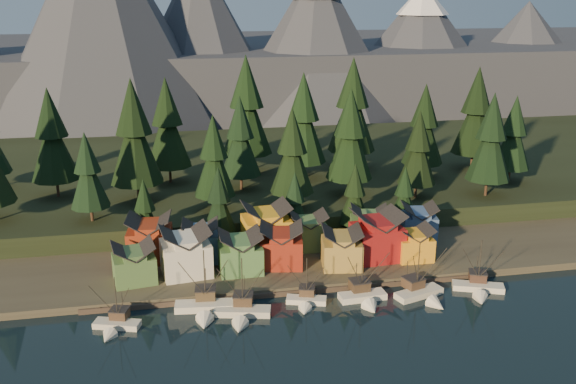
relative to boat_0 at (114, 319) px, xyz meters
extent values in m
plane|color=black|center=(33.18, -8.08, -2.03)|extent=(500.00, 500.00, 0.00)
cube|color=#393429|center=(33.18, 31.92, -1.28)|extent=(400.00, 50.00, 1.50)
cube|color=black|center=(33.18, 81.92, 0.97)|extent=(420.00, 100.00, 6.00)
cube|color=#4A3F35|center=(33.18, 8.42, -1.53)|extent=(80.00, 4.00, 1.00)
cube|color=#404352|center=(33.18, 231.92, 12.97)|extent=(560.00, 160.00, 30.00)
cone|color=#404352|center=(-11.82, 171.92, 42.97)|extent=(100.00, 100.00, 90.00)
cone|color=#404352|center=(28.18, 189.92, 33.97)|extent=(80.00, 80.00, 72.00)
cone|color=#404352|center=(78.18, 177.92, 31.97)|extent=(84.00, 84.00, 68.00)
cone|color=#404352|center=(133.18, 193.92, 26.97)|extent=(92.00, 92.00, 58.00)
cone|color=#404352|center=(193.18, 201.92, 22.97)|extent=(88.00, 88.00, 50.00)
cube|color=beige|center=(0.28, 0.86, -1.71)|extent=(8.44, 5.07, 1.46)
cone|color=beige|center=(-1.07, -3.31, -1.71)|extent=(3.45, 3.44, 2.75)
cube|color=black|center=(0.28, 0.86, -2.26)|extent=(8.64, 5.17, 0.32)
cube|color=#453325|center=(0.73, 2.25, -0.29)|extent=(3.63, 3.51, 1.65)
cube|color=#2C2929|center=(0.73, 2.25, 0.62)|extent=(3.86, 3.74, 0.18)
cylinder|color=black|center=(0.43, 1.33, 3.09)|extent=(0.16, 0.16, 8.24)
cylinder|color=black|center=(1.24, 3.83, 0.99)|extent=(0.13, 0.13, 4.03)
cube|color=silver|center=(15.81, 4.38, -1.64)|extent=(11.35, 4.57, 1.80)
cone|color=silver|center=(15.14, -1.65, -1.64)|extent=(3.77, 4.12, 3.38)
cube|color=black|center=(15.81, 4.38, -2.32)|extent=(11.62, 4.66, 0.39)
cube|color=#4D3E29|center=(16.03, 6.39, 0.11)|extent=(3.96, 3.76, 2.03)
cube|color=#2C2929|center=(16.03, 6.39, 1.24)|extent=(4.20, 4.01, 0.23)
cylinder|color=black|center=(15.88, 5.05, 4.28)|extent=(0.20, 0.20, 10.14)
cylinder|color=black|center=(16.28, 8.66, 1.69)|extent=(0.16, 0.16, 4.96)
cube|color=beige|center=(22.20, 1.16, -1.66)|extent=(10.56, 5.35, 1.69)
cone|color=beige|center=(20.96, -4.25, -1.66)|extent=(3.86, 4.07, 3.17)
cube|color=black|center=(22.20, 1.16, -2.30)|extent=(10.81, 5.46, 0.37)
cube|color=#473626|center=(22.62, 2.96, -0.03)|extent=(4.00, 3.85, 1.90)
cube|color=#2C2929|center=(22.62, 2.96, 1.03)|extent=(4.26, 4.10, 0.21)
cylinder|color=black|center=(22.34, 1.76, 3.88)|extent=(0.19, 0.19, 9.51)
cylinder|color=black|center=(23.08, 5.00, 1.45)|extent=(0.15, 0.15, 4.65)
cube|color=silver|center=(34.50, 3.37, -1.73)|extent=(7.87, 4.68, 1.40)
cone|color=silver|center=(33.31, -0.53, -1.73)|extent=(3.25, 3.19, 2.63)
cube|color=black|center=(34.50, 3.37, -2.25)|extent=(8.06, 4.77, 0.31)
cube|color=#4C3928|center=(34.89, 4.67, -0.37)|extent=(3.44, 3.33, 1.58)
cube|color=#2C2929|center=(34.89, 4.67, 0.50)|extent=(3.66, 3.55, 0.18)
cylinder|color=black|center=(34.63, 3.81, 2.87)|extent=(0.16, 0.16, 7.88)
cylinder|color=black|center=(35.34, 6.15, 0.85)|extent=(0.12, 0.12, 3.85)
cube|color=silver|center=(45.19, 2.68, -1.66)|extent=(9.06, 3.73, 1.70)
cone|color=silver|center=(45.48, -2.19, -1.66)|extent=(3.37, 3.22, 3.19)
cube|color=black|center=(45.19, 2.68, -2.30)|extent=(9.28, 3.79, 0.37)
cube|color=#433323|center=(45.09, 4.30, -0.01)|extent=(3.59, 3.39, 1.92)
cube|color=#2C2929|center=(45.09, 4.30, 1.05)|extent=(3.82, 3.62, 0.21)
cylinder|color=black|center=(45.15, 3.22, 3.93)|extent=(0.19, 0.19, 9.58)
cylinder|color=black|center=(44.98, 6.14, 1.48)|extent=(0.15, 0.15, 4.68)
cube|color=beige|center=(56.13, 1.77, -1.66)|extent=(10.15, 5.96, 1.69)
cone|color=beige|center=(57.74, -3.27, -1.66)|extent=(4.02, 4.10, 3.17)
cube|color=black|center=(56.13, 1.77, -2.30)|extent=(10.39, 6.08, 0.37)
cube|color=#4D3929|center=(55.60, 3.45, -0.02)|extent=(4.19, 4.05, 1.90)
cube|color=#2C2929|center=(55.60, 3.45, 1.03)|extent=(4.46, 4.32, 0.21)
cylinder|color=black|center=(55.96, 2.33, 3.89)|extent=(0.19, 0.19, 9.52)
cylinder|color=black|center=(54.99, 5.35, 1.46)|extent=(0.15, 0.15, 4.66)
cube|color=silver|center=(68.53, 2.16, -1.68)|extent=(10.16, 6.28, 1.60)
cone|color=silver|center=(66.63, -2.83, -1.68)|extent=(3.99, 4.18, 3.00)
cube|color=black|center=(68.53, 2.16, -2.28)|extent=(10.40, 6.41, 0.35)
cube|color=#422D23|center=(69.17, 3.82, -0.13)|extent=(4.07, 3.95, 1.80)
cube|color=#2C2929|center=(69.17, 3.82, 0.87)|extent=(4.32, 4.21, 0.20)
cylinder|color=black|center=(68.75, 2.71, 3.57)|extent=(0.18, 0.18, 9.01)
cylinder|color=black|center=(69.89, 5.70, 1.27)|extent=(0.14, 0.14, 4.41)
cube|color=#476D3B|center=(3.03, 15.66, 2.15)|extent=(8.81, 8.00, 5.38)
cube|color=#476D3B|center=(3.03, 15.66, 5.38)|extent=(5.32, 7.31, 1.10)
cube|color=silver|center=(13.05, 17.23, 2.84)|extent=(10.33, 9.43, 6.74)
cube|color=silver|center=(13.05, 17.23, 6.85)|extent=(6.14, 8.72, 1.31)
cube|color=#4A7A42|center=(23.85, 16.72, 2.28)|extent=(8.48, 7.91, 5.63)
cube|color=#4A7A42|center=(23.85, 16.72, 5.67)|extent=(4.68, 7.74, 1.19)
cube|color=maroon|center=(32.45, 17.86, 2.49)|extent=(9.81, 9.00, 6.05)
cube|color=maroon|center=(32.45, 17.86, 6.11)|extent=(5.99, 8.15, 1.21)
cube|color=#A28439|center=(44.50, 15.01, 2.27)|extent=(8.95, 8.95, 5.60)
cube|color=#A28439|center=(44.50, 15.01, 5.61)|extent=(5.44, 8.25, 1.10)
cube|color=maroon|center=(52.84, 17.39, 3.09)|extent=(10.45, 9.02, 7.25)
cube|color=maroon|center=(52.84, 17.39, 7.39)|extent=(6.02, 8.51, 1.38)
cube|color=orange|center=(60.42, 15.58, 1.93)|extent=(7.36, 6.49, 4.93)
cube|color=orange|center=(60.42, 15.58, 4.89)|extent=(4.13, 6.27, 1.01)
cube|color=maroon|center=(5.99, 25.87, 2.91)|extent=(9.62, 8.74, 6.89)
cube|color=maroon|center=(5.99, 25.87, 6.97)|extent=(5.64, 8.17, 1.25)
cube|color=#365880|center=(16.39, 23.84, 2.48)|extent=(8.01, 7.59, 6.03)
cube|color=#365880|center=(16.39, 23.84, 6.01)|extent=(4.67, 7.15, 1.04)
cube|color=gold|center=(30.80, 26.64, 3.15)|extent=(10.35, 8.98, 7.36)
cube|color=gold|center=(30.80, 26.64, 7.50)|extent=(5.93, 8.52, 1.38)
cube|color=#4D7640|center=(39.86, 25.59, 2.28)|extent=(8.29, 6.96, 5.63)
cube|color=#4D7640|center=(39.86, 25.59, 5.65)|extent=(4.70, 6.65, 1.12)
cube|color=#4D7640|center=(53.49, 24.69, 2.57)|extent=(9.31, 8.63, 6.20)
cube|color=#4D7640|center=(53.49, 24.69, 6.22)|extent=(5.77, 7.73, 1.12)
cube|color=#3B598C|center=(65.35, 25.33, 2.50)|extent=(8.63, 8.26, 6.06)
cube|color=#3B598C|center=(65.35, 25.33, 6.04)|extent=(5.31, 7.50, 1.05)
cylinder|color=#332319|center=(-16.82, 59.92, 6.39)|extent=(0.70, 0.70, 4.84)
cone|color=black|center=(-16.82, 59.92, 16.87)|extent=(11.83, 11.83, 16.67)
cone|color=black|center=(-16.82, 59.92, 25.47)|extent=(8.07, 8.07, 12.10)
cylinder|color=#332319|center=(-6.82, 39.92, 5.77)|extent=(0.70, 0.70, 3.60)
cone|color=black|center=(-6.82, 39.92, 13.58)|extent=(8.81, 8.81, 12.41)
cone|color=black|center=(-6.82, 39.92, 19.98)|extent=(6.01, 6.01, 9.01)
cylinder|color=#332319|center=(3.18, 51.92, 6.63)|extent=(0.70, 0.70, 5.33)
cone|color=black|center=(3.18, 51.92, 18.19)|extent=(13.04, 13.04, 18.37)
cone|color=black|center=(3.18, 51.92, 27.67)|extent=(8.89, 8.89, 13.33)
cylinder|color=#332319|center=(11.18, 66.92, 6.46)|extent=(0.70, 0.70, 4.99)
cone|color=black|center=(11.18, 66.92, 17.26)|extent=(12.19, 12.19, 17.18)
cone|color=black|center=(11.18, 66.92, 26.13)|extent=(8.31, 8.31, 12.47)
cylinder|color=#332319|center=(21.18, 41.92, 5.98)|extent=(0.70, 0.70, 4.02)
cone|color=black|center=(21.18, 41.92, 14.70)|extent=(9.84, 9.84, 13.86)
cone|color=black|center=(21.18, 41.92, 21.85)|extent=(6.71, 6.71, 10.06)
cylinder|color=#332319|center=(29.18, 56.92, 6.13)|extent=(0.70, 0.70, 4.32)
cone|color=black|center=(29.18, 56.92, 15.49)|extent=(10.56, 10.56, 14.88)
cone|color=black|center=(29.18, 56.92, 23.17)|extent=(7.20, 7.20, 10.80)
cylinder|color=#332319|center=(39.18, 39.92, 6.10)|extent=(0.70, 0.70, 4.26)
cone|color=black|center=(39.18, 39.92, 15.33)|extent=(10.42, 10.42, 14.68)
cone|color=black|center=(39.18, 39.92, 22.91)|extent=(7.10, 7.10, 10.66)
cylinder|color=#332319|center=(47.18, 63.92, 6.52)|extent=(0.70, 0.70, 5.11)
cone|color=black|center=(47.18, 63.92, 17.60)|extent=(12.49, 12.49, 17.60)
cone|color=black|center=(47.18, 63.92, 26.68)|extent=(8.52, 8.52, 12.78)
cylinder|color=#332319|center=(55.18, 46.92, 6.36)|extent=(0.70, 0.70, 4.79)
cone|color=black|center=(55.18, 46.92, 16.75)|extent=(11.72, 11.72, 16.51)
cone|color=black|center=(55.18, 46.92, 25.27)|extent=(7.99, 7.99, 11.98)
cylinder|color=#332319|center=(63.18, 71.92, 6.77)|extent=(0.70, 0.70, 5.60)
cone|color=black|center=(63.18, 71.92, 18.91)|extent=(13.70, 13.70, 19.30)
cone|color=black|center=(63.18, 71.92, 28.87)|extent=(9.34, 9.34, 14.01)
cylinder|color=#332319|center=(71.18, 41.92, 5.91)|extent=(0.70, 0.70, 3.88)
cone|color=black|center=(71.18, 41.92, 14.30)|extent=(9.48, 9.48, 13.35)
cone|color=black|center=(71.18, 41.92, 21.20)|extent=(6.46, 6.46, 9.69)
cylinder|color=#332319|center=(79.18, 57.92, 6.25)|extent=(0.70, 0.70, 4.57)
cone|color=black|center=(79.18, 57.92, 16.16)|extent=(11.18, 11.18, 15.75)
cone|color=black|center=(79.18, 57.92, 24.29)|extent=(7.62, 7.62, 11.43)
cylinder|color=#332319|center=(89.18, 39.92, 6.26)|extent=(0.70, 0.70, 4.60)
cone|color=black|center=(89.18, 39.92, 16.22)|extent=(11.24, 11.24, 15.83)
cone|color=black|center=(89.18, 39.92, 24.39)|extent=(7.66, 7.66, 11.49)
cylinder|color=#332319|center=(97.18, 63.92, 6.55)|extent=(0.70, 0.70, 5.17)
cone|color=black|center=(97.18, 63.92, 17.76)|extent=(12.65, 12.65, 17.82)
cone|color=black|center=(97.18, 63.92, 26.96)|extent=(8.62, 8.62, 12.93)
cylinder|color=#332319|center=(33.18, 73.92, 6.86)|extent=(0.70, 0.70, 5.79)
cone|color=black|center=(33.18, 73.92, 19.41)|extent=(14.16, 14.16, 19.95)
cone|color=black|center=(33.18, 73.92, 29.71)|extent=(9.65, 9.65, 14.48)
cylinder|color=#332319|center=(101.18, 49.92, 6.03)|extent=(0.70, 0.70, 4.13)
cone|color=black|center=(101.18, 49.92, 14.97)|extent=(10.08, 10.08, 14.21)
cone|color=black|center=(101.18, 49.92, 22.30)|extent=(6.88, 6.88, 10.31)
cylinder|color=#332319|center=(5.18, 31.92, 0.87)|extent=(0.70, 0.70, 2.81)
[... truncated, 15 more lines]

